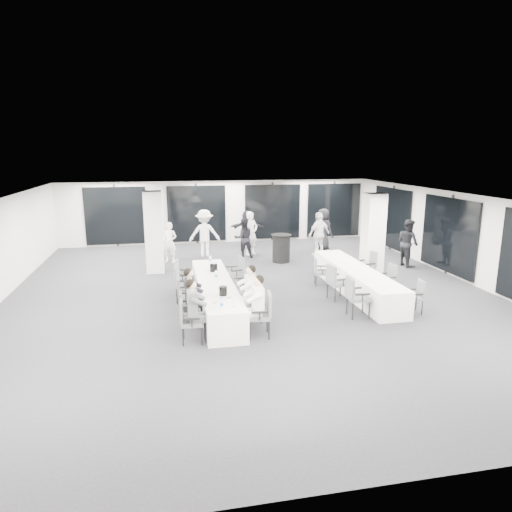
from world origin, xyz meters
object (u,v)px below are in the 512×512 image
Objects in this scene: banquet_table_side at (356,280)px; standing_guest_b at (244,236)px; chair_side_right_near at (416,294)px; standing_guest_d at (319,231)px; chair_main_right_second at (254,300)px; standing_guest_a at (251,230)px; chair_main_right_mid at (249,289)px; chair_side_left_mid at (336,280)px; ice_bucket_near at (223,291)px; chair_side_right_far at (368,264)px; standing_guest_c at (204,230)px; standing_guest_h at (408,240)px; ice_bucket_far at (214,267)px; banquet_table_main at (216,295)px; cocktail_table at (281,248)px; chair_side_right_mid at (388,278)px; chair_main_left_far at (181,275)px; chair_main_left_mid at (184,293)px; standing_guest_g at (170,240)px; chair_main_left_second at (186,307)px; chair_side_left_far at (319,270)px; chair_main_right_far at (237,271)px; standing_guest_f at (247,226)px; chair_main_right_fourth at (242,283)px; chair_main_right_near at (263,312)px; chair_main_left_near at (188,319)px; chair_main_left_fourth at (182,281)px; chair_side_left_near at (355,294)px.

standing_guest_b is (-2.49, 5.09, 0.51)m from banquet_table_side.
standing_guest_d reaches higher than chair_side_right_near.
standing_guest_a is (1.30, 7.31, 0.44)m from chair_main_right_second.
chair_main_right_mid is 1.01× the size of chair_side_left_mid.
chair_side_right_near is 5.02m from ice_bucket_near.
standing_guest_c reaches higher than chair_side_right_far.
standing_guest_h is 7.62m from ice_bucket_far.
standing_guest_d is (4.72, 5.37, 0.63)m from banquet_table_main.
standing_guest_d reaches higher than ice_bucket_near.
chair_main_right_mid is at bearing -113.28° from cocktail_table.
chair_side_right_mid is 0.45× the size of standing_guest_d.
chair_main_right_mid is (1.67, -1.83, 0.01)m from chair_main_left_far.
chair_main_left_mid is at bearing 96.34° from chair_side_right_far.
chair_main_right_second is 0.54× the size of standing_guest_b.
chair_main_left_second is at bearing -63.41° from standing_guest_g.
chair_side_left_far is 0.49× the size of standing_guest_b.
chair_main_right_far is (0.84, 1.66, 0.19)m from banquet_table_main.
banquet_table_main is at bearing 86.64° from standing_guest_f.
cocktail_table reaches higher than banquet_table_main.
standing_guest_a is (-0.88, 1.47, 0.46)m from cocktail_table.
chair_side_right_near reaches higher than chair_main_right_fourth.
chair_main_right_mid is at bearing 172.48° from chair_main_right_far.
chair_main_right_mid is 3.15m from chair_side_left_far.
standing_guest_c is (-3.96, 5.65, 0.68)m from banquet_table_side.
chair_main_right_second is at bearing 46.14° from chair_main_left_far.
standing_guest_g is at bearing 99.77° from ice_bucket_near.
chair_side_left_far is at bearing -68.31° from chair_main_right_fourth.
chair_main_right_near reaches higher than chair_main_left_far.
chair_side_left_mid is at bearing 12.17° from chair_side_left_far.
chair_main_right_near is 4.10× the size of ice_bucket_far.
banquet_table_main is 22.64× the size of ice_bucket_near.
cocktail_table is at bearing 117.27° from standing_guest_f.
chair_main_left_mid is (-0.00, 1.86, 0.00)m from chair_main_left_near.
chair_main_right_mid is 0.56× the size of standing_guest_f.
standing_guest_g is at bearing -162.67° from chair_main_left_far.
ice_bucket_far is (-1.67, -4.63, -0.01)m from standing_guest_b.
chair_main_left_fourth is 1.03× the size of chair_side_left_mid.
standing_guest_d is 3.40m from standing_guest_h.
chair_main_left_fourth is 5.96m from chair_side_right_far.
chair_main_right_far is at bearing -134.90° from standing_guest_a.
standing_guest_g is at bearing 0.44° from standing_guest_b.
chair_main_left_fourth is 0.52× the size of standing_guest_a.
chair_side_left_near reaches higher than chair_main_right_second.
chair_side_right_far is at bearing 125.91° from chair_main_left_near.
cocktail_table is 1.05× the size of chair_main_left_far.
chair_main_right_far is 0.56× the size of standing_guest_b.
chair_side_right_near is at bearing -100.71° from chair_main_right_second.
standing_guest_b reaches higher than chair_side_right_mid.
chair_side_right_mid is 6.43m from standing_guest_b.
banquet_table_main is 5.82× the size of chair_main_right_fourth.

